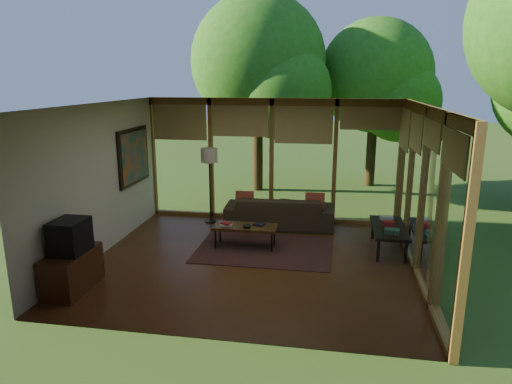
% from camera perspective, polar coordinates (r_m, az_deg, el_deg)
% --- Properties ---
extents(floor, '(5.50, 5.50, 0.00)m').
position_cam_1_polar(floor, '(8.06, -0.53, -8.64)').
color(floor, '#5E3118').
rests_on(floor, ground).
extents(ceiling, '(5.50, 5.50, 0.00)m').
position_cam_1_polar(ceiling, '(7.45, -0.58, 10.89)').
color(ceiling, silver).
rests_on(ceiling, ground).
extents(wall_left, '(0.04, 5.00, 2.70)m').
position_cam_1_polar(wall_left, '(8.56, -19.00, 1.40)').
color(wall_left, silver).
rests_on(wall_left, ground).
extents(wall_front, '(5.50, 0.04, 2.70)m').
position_cam_1_polar(wall_front, '(5.30, -5.35, -5.42)').
color(wall_front, silver).
rests_on(wall_front, ground).
extents(window_wall_back, '(5.50, 0.12, 2.70)m').
position_cam_1_polar(window_wall_back, '(10.07, 1.96, 3.97)').
color(window_wall_back, olive).
rests_on(window_wall_back, ground).
extents(window_wall_right, '(0.12, 5.00, 2.70)m').
position_cam_1_polar(window_wall_right, '(7.67, 20.12, -0.10)').
color(window_wall_right, olive).
rests_on(window_wall_right, ground).
extents(tree_nw, '(3.64, 3.64, 5.36)m').
position_cam_1_polar(tree_nw, '(12.83, 0.29, 15.92)').
color(tree_nw, '#342612').
rests_on(tree_nw, ground).
extents(tree_ne, '(3.21, 3.21, 4.78)m').
position_cam_1_polar(tree_ne, '(13.83, 14.71, 13.83)').
color(tree_ne, '#342612').
rests_on(tree_ne, ground).
extents(rug, '(2.48, 1.76, 0.01)m').
position_cam_1_polar(rug, '(8.59, 1.02, -7.15)').
color(rug, brown).
rests_on(rug, floor).
extents(sofa, '(2.34, 1.02, 0.67)m').
position_cam_1_polar(sofa, '(9.79, 2.94, -2.45)').
color(sofa, '#3C2F1E').
rests_on(sofa, floor).
extents(pillow_left, '(0.38, 0.20, 0.39)m').
position_cam_1_polar(pillow_left, '(9.79, -1.44, -1.02)').
color(pillow_left, maroon).
rests_on(pillow_left, sofa).
extents(pillow_right, '(0.40, 0.21, 0.42)m').
position_cam_1_polar(pillow_right, '(9.62, 7.36, -1.32)').
color(pillow_right, maroon).
rests_on(pillow_right, sofa).
extents(ct_book_lower, '(0.23, 0.18, 0.03)m').
position_cam_1_polar(ct_book_lower, '(8.58, -3.74, -4.11)').
color(ct_book_lower, beige).
rests_on(ct_book_lower, coffee_table).
extents(ct_book_upper, '(0.22, 0.19, 0.03)m').
position_cam_1_polar(ct_book_upper, '(8.57, -3.74, -3.93)').
color(ct_book_upper, maroon).
rests_on(ct_book_upper, coffee_table).
extents(ct_book_side, '(0.23, 0.19, 0.03)m').
position_cam_1_polar(ct_book_side, '(8.59, 0.37, -4.07)').
color(ct_book_side, black).
rests_on(ct_book_side, coffee_table).
extents(ct_bowl, '(0.16, 0.16, 0.07)m').
position_cam_1_polar(ct_bowl, '(8.45, -1.17, -4.24)').
color(ct_bowl, black).
rests_on(ct_bowl, coffee_table).
extents(media_cabinet, '(0.50, 1.00, 0.60)m').
position_cam_1_polar(media_cabinet, '(7.48, -21.99, -9.12)').
color(media_cabinet, '#4B2814').
rests_on(media_cabinet, floor).
extents(television, '(0.45, 0.55, 0.50)m').
position_cam_1_polar(television, '(7.28, -22.25, -5.14)').
color(television, black).
rests_on(television, media_cabinet).
extents(console_book_a, '(0.28, 0.23, 0.09)m').
position_cam_1_polar(console_book_a, '(8.37, 16.61, -4.74)').
color(console_book_a, '#2E5147').
rests_on(console_book_a, side_console).
extents(console_book_b, '(0.22, 0.18, 0.09)m').
position_cam_1_polar(console_book_b, '(8.79, 16.28, -3.81)').
color(console_book_b, maroon).
rests_on(console_book_b, side_console).
extents(console_book_c, '(0.25, 0.19, 0.06)m').
position_cam_1_polar(console_book_c, '(9.18, 16.00, -3.13)').
color(console_book_c, beige).
rests_on(console_book_c, side_console).
extents(floor_lamp, '(0.36, 0.36, 1.65)m').
position_cam_1_polar(floor_lamp, '(9.90, -5.87, 4.06)').
color(floor_lamp, black).
rests_on(floor_lamp, floor).
extents(coffee_table, '(1.20, 0.50, 0.43)m').
position_cam_1_polar(coffee_table, '(8.57, -1.37, -4.46)').
color(coffee_table, '#4B2814').
rests_on(coffee_table, floor).
extents(side_console, '(0.60, 1.40, 0.46)m').
position_cam_1_polar(side_console, '(8.77, 16.27, -4.46)').
color(side_console, black).
rests_on(side_console, floor).
extents(wall_painting, '(0.06, 1.35, 1.15)m').
position_cam_1_polar(wall_painting, '(9.74, -15.02, 4.34)').
color(wall_painting, black).
rests_on(wall_painting, wall_left).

